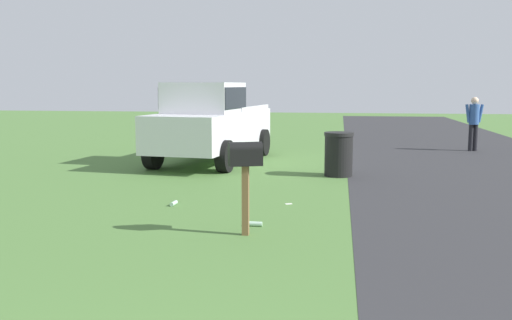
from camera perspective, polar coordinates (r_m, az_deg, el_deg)
name	(u,v)px	position (r m, az deg, el deg)	size (l,w,h in m)	color
mailbox	(245,162)	(7.56, -1.08, -0.16)	(0.34, 0.49, 1.28)	brown
pickup_truck	(210,121)	(14.78, -4.68, 3.99)	(5.22, 2.62, 2.09)	silver
trash_bin	(339,154)	(12.72, 8.37, 0.60)	(0.66, 0.66, 0.98)	black
pedestrian	(474,120)	(18.58, 21.21, 3.81)	(0.30, 0.57, 1.66)	black
litter_bottle_by_mailbox	(174,203)	(9.69, -8.34, -4.37)	(0.07, 0.07, 0.22)	#B2D8BF
litter_wrapper_midfield_b	(289,204)	(9.73, 3.33, -4.45)	(0.12, 0.08, 0.01)	silver
litter_bottle_far_scatter	(255,224)	(8.21, -0.14, -6.49)	(0.07, 0.07, 0.22)	#B2D8BF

